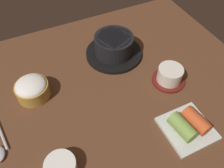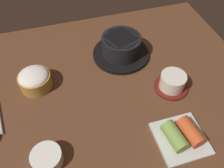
{
  "view_description": "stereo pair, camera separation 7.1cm",
  "coord_description": "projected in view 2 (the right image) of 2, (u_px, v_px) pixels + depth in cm",
  "views": [
    {
      "loc": [
        -17.67,
        -43.56,
        59.37
      ],
      "look_at": [
        2.0,
        -2.0,
        5.0
      ],
      "focal_mm": 37.29,
      "sensor_mm": 36.0,
      "label": 1
    },
    {
      "loc": [
        -11.02,
        -46.1,
        59.37
      ],
      "look_at": [
        2.0,
        -2.0,
        5.0
      ],
      "focal_mm": 37.29,
      "sensor_mm": 36.0,
      "label": 2
    }
  ],
  "objects": [
    {
      "name": "tea_cup_with_saucer",
      "position": [
        172.0,
        82.0,
        0.72
      ],
      "size": [
        10.61,
        10.61,
        5.61
      ],
      "color": "maroon",
      "rests_on": "dining_table"
    },
    {
      "name": "dining_table",
      "position": [
        104.0,
        89.0,
        0.75
      ],
      "size": [
        100.0,
        76.0,
        2.0
      ],
      "primitive_type": "cube",
      "color": "#56331E",
      "rests_on": "ground"
    },
    {
      "name": "rice_bowl",
      "position": [
        35.0,
        79.0,
        0.72
      ],
      "size": [
        10.07,
        10.07,
        6.34
      ],
      "color": "#B78C38",
      "rests_on": "dining_table"
    },
    {
      "name": "side_bowl_near",
      "position": [
        47.0,
        158.0,
        0.57
      ],
      "size": [
        7.71,
        7.71,
        3.66
      ],
      "color": "white",
      "rests_on": "dining_table"
    },
    {
      "name": "kimchi_plate",
      "position": [
        182.0,
        136.0,
        0.61
      ],
      "size": [
        13.0,
        13.0,
        5.01
      ],
      "color": "silver",
      "rests_on": "dining_table"
    },
    {
      "name": "stone_pot",
      "position": [
        121.0,
        47.0,
        0.81
      ],
      "size": [
        19.96,
        19.96,
        7.93
      ],
      "color": "black",
      "rests_on": "dining_table"
    }
  ]
}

